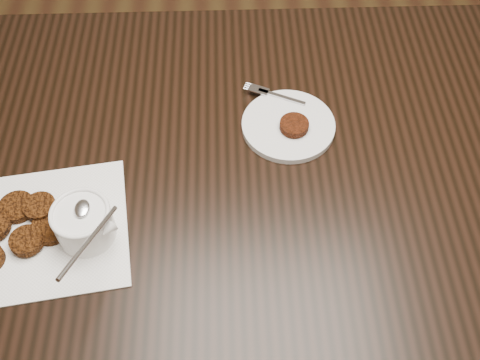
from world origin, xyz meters
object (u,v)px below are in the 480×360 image
at_px(table, 302,265).
at_px(sauce_ramekin, 79,212).
at_px(napkin, 51,230).
at_px(plate_with_patty, 288,123).

xyz_separation_m(table, sauce_ramekin, (-0.42, -0.12, 0.45)).
xyz_separation_m(napkin, plate_with_patty, (0.44, 0.22, 0.01)).
relative_size(table, napkin, 5.80).
bearing_deg(napkin, table, 12.71).
xyz_separation_m(table, napkin, (-0.49, -0.11, 0.38)).
height_order(sauce_ramekin, plate_with_patty, sauce_ramekin).
relative_size(napkin, sauce_ramekin, 1.92).
bearing_deg(plate_with_patty, table, -66.63).
distance_m(table, sauce_ramekin, 0.62).
distance_m(napkin, plate_with_patty, 0.49).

